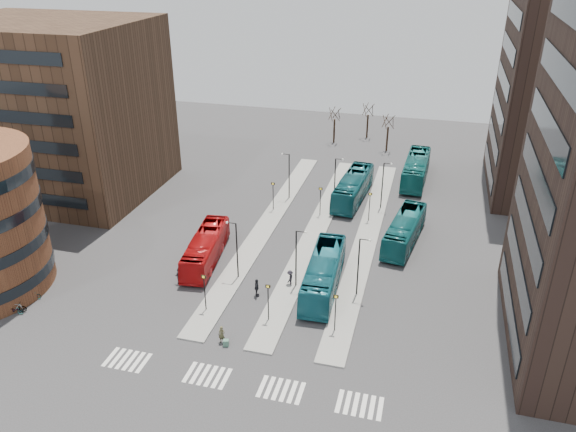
% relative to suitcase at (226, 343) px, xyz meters
% --- Properties ---
extents(ground, '(160.00, 160.00, 0.00)m').
position_rel_suitcase_xyz_m(ground, '(0.85, -7.76, -0.29)').
color(ground, '#2E2E30').
rests_on(ground, ground).
extents(island_left, '(2.50, 45.00, 0.15)m').
position_rel_suitcase_xyz_m(island_left, '(-3.15, 22.24, -0.22)').
color(island_left, gray).
rests_on(island_left, ground).
extents(island_mid, '(2.50, 45.00, 0.15)m').
position_rel_suitcase_xyz_m(island_mid, '(2.85, 22.24, -0.22)').
color(island_mid, gray).
rests_on(island_mid, ground).
extents(island_right, '(2.50, 45.00, 0.15)m').
position_rel_suitcase_xyz_m(island_right, '(8.85, 22.24, -0.22)').
color(island_right, gray).
rests_on(island_right, ground).
extents(suitcase, '(0.54, 0.47, 0.59)m').
position_rel_suitcase_xyz_m(suitcase, '(0.00, 0.00, 0.00)').
color(suitcase, navy).
rests_on(suitcase, ground).
extents(red_bus, '(3.99, 11.32, 3.09)m').
position_rel_suitcase_xyz_m(red_bus, '(-6.93, 12.57, 1.25)').
color(red_bus, '#B10D0F').
rests_on(red_bus, ground).
extents(teal_bus_a, '(3.38, 12.19, 3.36)m').
position_rel_suitcase_xyz_m(teal_bus_a, '(6.10, 10.68, 1.39)').
color(teal_bus_a, '#165F6E').
rests_on(teal_bus_a, ground).
extents(teal_bus_b, '(3.87, 12.51, 3.43)m').
position_rel_suitcase_xyz_m(teal_bus_b, '(5.57, 32.13, 1.42)').
color(teal_bus_b, '#115159').
rests_on(teal_bus_b, ground).
extents(teal_bus_c, '(4.30, 11.65, 3.17)m').
position_rel_suitcase_xyz_m(teal_bus_c, '(12.97, 22.01, 1.29)').
color(teal_bus_c, '#135C60').
rests_on(teal_bus_c, ground).
extents(teal_bus_d, '(3.45, 12.71, 3.51)m').
position_rel_suitcase_xyz_m(teal_bus_d, '(13.08, 40.80, 1.46)').
color(teal_bus_d, '#136362').
rests_on(teal_bus_d, ground).
extents(traveller, '(0.62, 0.43, 1.63)m').
position_rel_suitcase_xyz_m(traveller, '(-0.47, 0.31, 0.52)').
color(traveller, '#4B482D').
rests_on(traveller, ground).
extents(commuter_a, '(0.98, 0.85, 1.71)m').
position_rel_suitcase_xyz_m(commuter_a, '(-7.87, 7.83, 0.56)').
color(commuter_a, black).
rests_on(commuter_a, ground).
extents(commuter_b, '(0.78, 1.17, 1.85)m').
position_rel_suitcase_xyz_m(commuter_b, '(0.26, 7.69, 0.63)').
color(commuter_b, black).
rests_on(commuter_b, ground).
extents(commuter_c, '(0.69, 1.10, 1.63)m').
position_rel_suitcase_xyz_m(commuter_c, '(2.83, 10.33, 0.52)').
color(commuter_c, black).
rests_on(commuter_c, ground).
extents(bicycle_near, '(1.71, 0.88, 0.86)m').
position_rel_suitcase_xyz_m(bicycle_near, '(-20.15, -0.80, 0.13)').
color(bicycle_near, gray).
rests_on(bicycle_near, ground).
extents(bicycle_mid, '(1.89, 1.12, 1.09)m').
position_rel_suitcase_xyz_m(bicycle_mid, '(-20.15, -0.56, 0.25)').
color(bicycle_mid, gray).
rests_on(bicycle_mid, ground).
extents(bicycle_far, '(1.77, 1.15, 0.88)m').
position_rel_suitcase_xyz_m(bicycle_far, '(-20.15, 1.61, 0.15)').
color(bicycle_far, gray).
rests_on(bicycle_far, ground).
extents(crosswalk_stripes, '(22.35, 2.40, 0.01)m').
position_rel_suitcase_xyz_m(crosswalk_stripes, '(2.60, -3.76, -0.29)').
color(crosswalk_stripes, silver).
rests_on(crosswalk_stripes, ground).
extents(office_block, '(25.00, 20.12, 22.00)m').
position_rel_suitcase_xyz_m(office_block, '(-33.15, 26.23, 10.71)').
color(office_block, '#452F20').
rests_on(office_block, ground).
extents(sign_poles, '(12.45, 22.12, 3.65)m').
position_rel_suitcase_xyz_m(sign_poles, '(2.45, 15.24, 2.11)').
color(sign_poles, black).
rests_on(sign_poles, ground).
extents(lamp_posts, '(14.04, 20.24, 6.12)m').
position_rel_suitcase_xyz_m(lamp_posts, '(3.49, 20.24, 3.28)').
color(lamp_posts, black).
rests_on(lamp_posts, ground).
extents(bare_trees, '(10.97, 8.14, 5.90)m').
position_rel_suitcase_xyz_m(bare_trees, '(3.52, 54.91, 2.43)').
color(bare_trees, black).
rests_on(bare_trees, ground).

